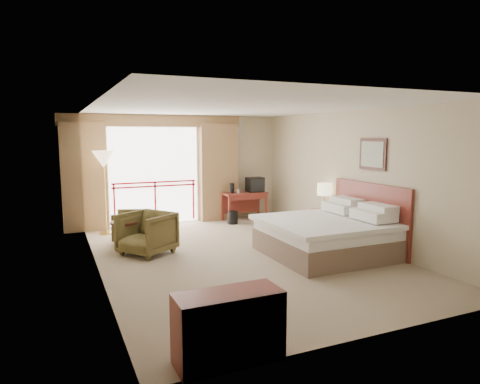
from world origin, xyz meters
name	(u,v)px	position (x,y,z in m)	size (l,w,h in m)	color
floor	(241,255)	(0.00, 0.00, 0.00)	(7.00, 7.00, 0.00)	gray
ceiling	(241,107)	(0.00, 0.00, 2.70)	(7.00, 7.00, 0.00)	white
wall_back	(185,169)	(0.00, 3.50, 1.35)	(5.00, 5.00, 0.00)	#C3B390
wall_front	(374,217)	(0.00, -3.50, 1.35)	(5.00, 5.00, 0.00)	#C3B390
wall_left	(96,190)	(-2.50, 0.00, 1.35)	(7.00, 7.00, 0.00)	#C3B390
wall_right	(353,178)	(2.50, 0.00, 1.35)	(7.00, 7.00, 0.00)	#C3B390
balcony_door	(154,176)	(-0.80, 3.48, 1.20)	(2.40, 2.40, 0.00)	white
balcony_railing	(155,192)	(-0.80, 3.46, 0.81)	(2.09, 0.03, 1.02)	#B00F1C
curtain_left	(84,177)	(-2.45, 3.35, 1.25)	(1.00, 0.26, 2.50)	olive
curtain_right	(219,172)	(0.85, 3.35, 1.25)	(1.00, 0.26, 2.50)	olive
valance	(154,121)	(-0.80, 3.38, 2.55)	(4.40, 0.22, 0.28)	olive
hvac_vent	(233,130)	(1.30, 3.47, 2.35)	(0.50, 0.04, 0.50)	silver
bed	(328,235)	(1.50, -0.60, 0.38)	(2.13, 2.06, 0.97)	brown
headboard	(370,216)	(2.46, -0.60, 0.65)	(0.06, 2.10, 1.30)	maroon
framed_art	(373,154)	(2.47, -0.60, 1.85)	(0.04, 0.72, 0.60)	black
nightstand	(325,223)	(2.32, 0.67, 0.30)	(0.41, 0.49, 0.59)	maroon
table_lamp	(324,190)	(2.32, 0.72, 1.02)	(0.31, 0.31, 0.56)	tan
phone	(327,209)	(2.27, 0.52, 0.63)	(0.17, 0.13, 0.07)	black
desk	(244,198)	(1.42, 3.01, 0.57)	(1.13, 0.54, 0.74)	maroon
tv	(255,185)	(1.72, 2.96, 0.92)	(0.42, 0.33, 0.38)	black
coffee_maker	(232,188)	(1.07, 2.96, 0.86)	(0.12, 0.12, 0.26)	black
cup	(238,191)	(1.22, 2.91, 0.78)	(0.07, 0.07, 0.10)	white
wastebasket	(233,217)	(0.97, 2.68, 0.16)	(0.26, 0.26, 0.32)	black
armchair_far	(132,241)	(-1.66, 1.88, 0.00)	(0.70, 0.72, 0.66)	#443A1B
armchair_near	(147,254)	(-1.56, 0.80, 0.00)	(0.85, 0.87, 0.79)	#443A1B
side_table	(124,231)	(-1.90, 1.24, 0.39)	(0.52, 0.52, 0.56)	black
book	(124,221)	(-1.90, 1.24, 0.57)	(0.16, 0.21, 0.02)	white
floor_lamp	(104,163)	(-2.06, 2.85, 1.60)	(0.48, 0.48, 1.86)	tan
dresser	(229,327)	(-1.62, -3.35, 0.35)	(1.06, 0.45, 0.70)	maroon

